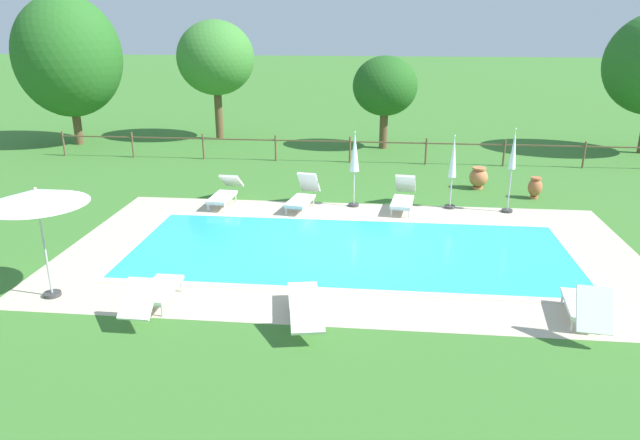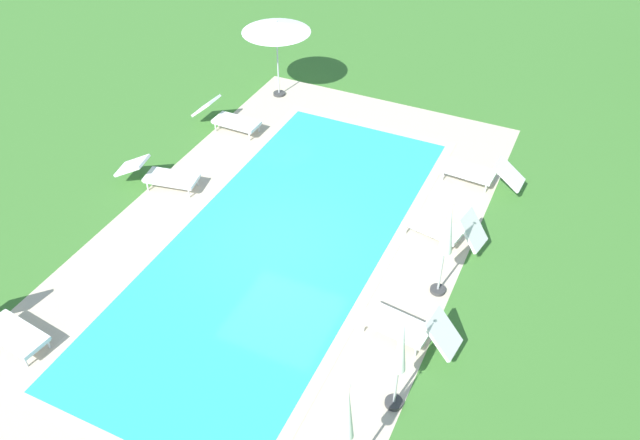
# 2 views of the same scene
# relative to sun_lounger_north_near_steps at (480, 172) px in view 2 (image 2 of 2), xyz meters

# --- Properties ---
(ground_plane) EXTENTS (160.00, 160.00, 0.00)m
(ground_plane) POSITION_rel_sun_lounger_north_near_steps_xyz_m (4.09, -3.48, -0.37)
(ground_plane) COLOR #3D752D
(pool_deck_paving) EXTENTS (14.20, 7.85, 0.01)m
(pool_deck_paving) POSITION_rel_sun_lounger_north_near_steps_xyz_m (4.09, -3.48, -0.37)
(pool_deck_paving) COLOR beige
(pool_deck_paving) RESTS_ON ground
(swimming_pool_water) EXTENTS (10.83, 4.48, 0.01)m
(swimming_pool_water) POSITION_rel_sun_lounger_north_near_steps_xyz_m (4.09, -3.48, -0.37)
(swimming_pool_water) COLOR #2DB7C6
(swimming_pool_water) RESTS_ON ground
(pool_coping_rim) EXTENTS (11.31, 4.96, 0.01)m
(pool_coping_rim) POSITION_rel_sun_lounger_north_near_steps_xyz_m (4.09, -3.48, -0.36)
(pool_coping_rim) COLOR beige
(pool_coping_rim) RESTS_ON ground
(sun_lounger_north_near_steps) EXTENTS (0.74, 2.04, 0.84)m
(sun_lounger_north_near_steps) POSITION_rel_sun_lounger_north_near_steps_xyz_m (0.00, 0.00, 0.00)
(sun_lounger_north_near_steps) COLOR white
(sun_lounger_north_near_steps) RESTS_ON ground
(sun_lounger_north_mid) EXTENTS (0.97, 2.14, 0.72)m
(sun_lounger_north_mid) POSITION_rel_sun_lounger_north_near_steps_xyz_m (3.43, -7.14, -0.02)
(sun_lounger_north_mid) COLOR white
(sun_lounger_north_mid) RESTS_ON ground
(sun_lounger_north_far) EXTENTS (0.84, 1.94, 0.97)m
(sun_lounger_north_far) POSITION_rel_sun_lounger_north_near_steps_xyz_m (5.52, 0.04, 0.02)
(sun_lounger_north_far) COLOR white
(sun_lounger_north_far) RESTS_ON ground
(sun_lounger_north_end) EXTENTS (0.63, 1.98, 0.88)m
(sun_lounger_north_end) POSITION_rel_sun_lounger_north_near_steps_xyz_m (0.39, -7.04, 0.01)
(sun_lounger_north_end) COLOR white
(sun_lounger_north_end) RESTS_ON ground
(sun_lounger_south_near_corner) EXTENTS (0.93, 1.90, 1.01)m
(sun_lounger_south_near_corner) POSITION_rel_sun_lounger_north_near_steps_xyz_m (2.47, -0.17, 0.03)
(sun_lounger_south_near_corner) COLOR white
(sun_lounger_south_near_corner) RESTS_ON ground
(sun_lounger_south_mid) EXTENTS (0.82, 1.87, 1.02)m
(sun_lounger_south_mid) POSITION_rel_sun_lounger_north_near_steps_xyz_m (8.69, -6.85, 0.03)
(sun_lounger_south_mid) COLOR white
(sun_lounger_south_mid) RESTS_ON ground
(patio_umbrella_open_foreground) EXTENTS (2.00, 2.00, 2.37)m
(patio_umbrella_open_foreground) POSITION_rel_sun_lounger_north_near_steps_xyz_m (-1.97, -6.68, 1.78)
(patio_umbrella_open_foreground) COLOR #383838
(patio_umbrella_open_foreground) RESTS_ON ground
(patio_umbrella_closed_row_west) EXTENTS (0.32, 0.32, 2.54)m
(patio_umbrella_closed_row_west) POSITION_rel_sun_lounger_north_near_steps_xyz_m (8.63, 0.07, 1.24)
(patio_umbrella_closed_row_west) COLOR #383838
(patio_umbrella_closed_row_west) RESTS_ON ground
(patio_umbrella_closed_row_mid_west) EXTENTS (0.32, 0.32, 2.26)m
(patio_umbrella_closed_row_mid_west) POSITION_rel_sun_lounger_north_near_steps_xyz_m (6.95, 0.29, 1.05)
(patio_umbrella_closed_row_mid_west) COLOR #383838
(patio_umbrella_closed_row_mid_west) RESTS_ON ground
(patio_umbrella_closed_row_centre) EXTENTS (0.32, 0.32, 2.33)m
(patio_umbrella_closed_row_centre) POSITION_rel_sun_lounger_north_near_steps_xyz_m (4.01, 0.18, 1.19)
(patio_umbrella_closed_row_centre) COLOR #383838
(patio_umbrella_closed_row_centre) RESTS_ON ground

